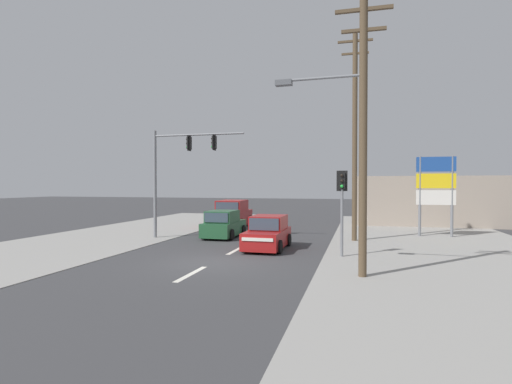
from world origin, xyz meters
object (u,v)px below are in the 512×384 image
(shopping_plaza_sign, at_px, (436,185))
(hatchback_receding_far, at_px, (268,234))
(utility_pole_foreground_right, at_px, (359,126))
(hatchback_oncoming_near, at_px, (224,225))
(utility_pole_midground_right, at_px, (355,132))
(suv_kerbside_parked, at_px, (233,215))
(pedestal_signal_right_kerb, at_px, (342,198))
(traffic_signal_mast, at_px, (176,164))

(shopping_plaza_sign, bearing_deg, hatchback_receding_far, -141.96)
(utility_pole_foreground_right, relative_size, hatchback_oncoming_near, 2.47)
(utility_pole_midground_right, xyz_separation_m, suv_kerbside_parked, (-8.35, 4.92, -4.86))
(utility_pole_midground_right, relative_size, pedestal_signal_right_kerb, 3.09)
(utility_pole_foreground_right, height_order, pedestal_signal_right_kerb, utility_pole_foreground_right)
(utility_pole_foreground_right, height_order, hatchback_receding_far, utility_pole_foreground_right)
(traffic_signal_mast, bearing_deg, suv_kerbside_parked, 79.39)
(traffic_signal_mast, xyz_separation_m, pedestal_signal_right_kerb, (9.11, -3.46, -1.73))
(utility_pole_foreground_right, bearing_deg, suv_kerbside_parked, 122.64)
(pedestal_signal_right_kerb, height_order, suv_kerbside_parked, pedestal_signal_right_kerb)
(shopping_plaza_sign, height_order, suv_kerbside_parked, shopping_plaza_sign)
(shopping_plaza_sign, bearing_deg, utility_pole_foreground_right, -110.58)
(pedestal_signal_right_kerb, bearing_deg, utility_pole_midground_right, 84.91)
(hatchback_receding_far, xyz_separation_m, suv_kerbside_parked, (-4.48, 8.57, 0.18))
(hatchback_oncoming_near, bearing_deg, shopping_plaza_sign, 15.47)
(suv_kerbside_parked, bearing_deg, hatchback_receding_far, -62.43)
(utility_pole_foreground_right, relative_size, utility_pole_midground_right, 0.82)
(traffic_signal_mast, xyz_separation_m, shopping_plaza_sign, (14.02, 4.38, -1.16))
(utility_pole_midground_right, distance_m, hatchback_oncoming_near, 8.79)
(pedestal_signal_right_kerb, xyz_separation_m, hatchback_receding_far, (-3.43, 1.31, -1.71))
(traffic_signal_mast, height_order, pedestal_signal_right_kerb, traffic_signal_mast)
(hatchback_receding_far, bearing_deg, pedestal_signal_right_kerb, -20.89)
(utility_pole_foreground_right, bearing_deg, hatchback_oncoming_near, 132.44)
(traffic_signal_mast, height_order, shopping_plaza_sign, traffic_signal_mast)
(utility_pole_foreground_right, distance_m, suv_kerbside_parked, 16.37)
(traffic_signal_mast, relative_size, shopping_plaza_sign, 1.30)
(shopping_plaza_sign, bearing_deg, hatchback_oncoming_near, -164.53)
(utility_pole_foreground_right, distance_m, shopping_plaza_sign, 12.25)
(hatchback_oncoming_near, bearing_deg, suv_kerbside_parked, 102.38)
(utility_pole_foreground_right, distance_m, hatchback_receding_far, 7.55)
(utility_pole_midground_right, bearing_deg, traffic_signal_mast, -171.03)
(hatchback_oncoming_near, relative_size, suv_kerbside_parked, 0.79)
(traffic_signal_mast, bearing_deg, hatchback_oncoming_near, 26.05)
(traffic_signal_mast, xyz_separation_m, hatchback_receding_far, (5.68, -2.15, -3.44))
(utility_pole_midground_right, distance_m, pedestal_signal_right_kerb, 5.99)
(utility_pole_foreground_right, distance_m, traffic_signal_mast, 12.01)
(traffic_signal_mast, height_order, hatchback_receding_far, traffic_signal_mast)
(hatchback_oncoming_near, distance_m, suv_kerbside_parked, 5.40)
(pedestal_signal_right_kerb, bearing_deg, hatchback_receding_far, 159.11)
(shopping_plaza_sign, relative_size, hatchback_oncoming_near, 1.26)
(utility_pole_foreground_right, xyz_separation_m, hatchback_receding_far, (-4.09, 4.80, -4.16))
(utility_pole_foreground_right, height_order, hatchback_oncoming_near, utility_pole_foreground_right)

